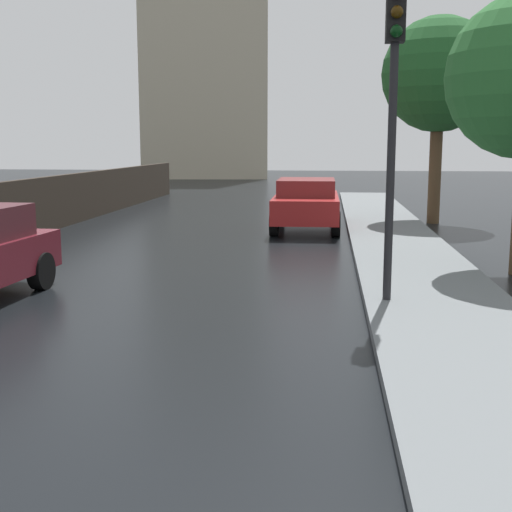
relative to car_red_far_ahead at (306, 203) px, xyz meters
name	(u,v)px	position (x,y,z in m)	size (l,w,h in m)	color
car_red_far_ahead	(306,203)	(0.00, 0.00, 0.00)	(1.87, 4.21, 1.44)	maroon
traffic_light	(394,87)	(1.48, -9.13, 2.41)	(0.26, 0.39, 4.39)	black
street_tree_near	(439,75)	(3.82, 2.14, 3.63)	(3.39, 3.39, 6.13)	#4C3823
distant_tower	(208,47)	(-8.46, 32.54, 8.74)	(9.85, 12.42, 22.89)	#B2A88E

